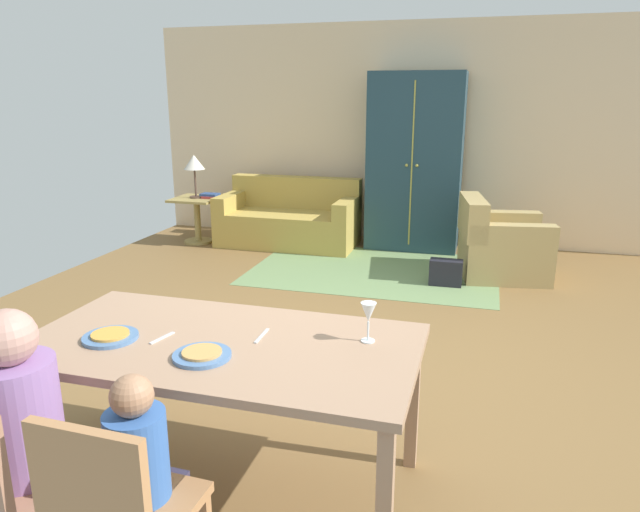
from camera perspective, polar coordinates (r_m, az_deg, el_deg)
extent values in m
cube|color=brown|center=(4.75, 3.86, -7.44)|extent=(6.84, 6.27, 0.02)
cube|color=beige|center=(7.53, 9.33, 11.61)|extent=(6.84, 0.10, 2.70)
cube|color=tan|center=(2.72, -9.70, -8.57)|extent=(1.79, 0.94, 0.04)
cube|color=tan|center=(3.05, -27.80, -15.50)|extent=(0.06, 0.06, 0.72)
cube|color=tan|center=(2.36, 6.32, -23.43)|extent=(0.06, 0.06, 0.72)
cube|color=tan|center=(3.60, -18.84, -9.68)|extent=(0.06, 0.06, 0.72)
cube|color=tan|center=(3.04, 9.06, -13.89)|extent=(0.06, 0.06, 0.72)
cylinder|color=#4C73A5|center=(2.86, -19.82, -7.48)|extent=(0.25, 0.25, 0.02)
cylinder|color=gold|center=(2.85, -19.85, -7.21)|extent=(0.17, 0.17, 0.01)
cylinder|color=#4E74A9|center=(2.56, -11.47, -9.52)|extent=(0.25, 0.25, 0.02)
cylinder|color=tan|center=(2.56, -11.49, -9.22)|extent=(0.17, 0.17, 0.01)
cylinder|color=silver|center=(2.68, 4.70, -8.27)|extent=(0.06, 0.06, 0.01)
cylinder|color=silver|center=(2.66, 4.72, -7.32)|extent=(0.01, 0.01, 0.09)
cone|color=silver|center=(2.63, 4.77, -5.51)|extent=(0.07, 0.07, 0.09)
cube|color=silver|center=(2.79, -15.20, -7.74)|extent=(0.05, 0.15, 0.01)
cube|color=silver|center=(2.74, -5.73, -7.77)|extent=(0.02, 0.17, 0.01)
cube|color=#A37357|center=(2.60, -27.55, -19.34)|extent=(0.46, 0.46, 0.04)
cube|color=#A37357|center=(2.93, -26.61, -20.23)|extent=(0.04, 0.04, 0.41)
cube|color=#2D2E43|center=(2.79, -24.77, -21.51)|extent=(0.30, 0.37, 0.45)
cylinder|color=#946CAC|center=(2.51, -27.32, -13.94)|extent=(0.30, 0.30, 0.46)
sphere|color=tan|center=(2.38, -28.30, -7.05)|extent=(0.21, 0.21, 0.21)
cube|color=#B07B4D|center=(2.33, -17.90, -22.68)|extent=(0.43, 0.43, 0.04)
cube|color=#B07B4D|center=(2.07, -21.65, -20.43)|extent=(0.42, 0.05, 0.42)
cylinder|color=#3763AE|center=(2.26, -17.43, -18.12)|extent=(0.22, 0.22, 0.33)
sphere|color=#A87857|center=(2.14, -17.95, -12.89)|extent=(0.15, 0.15, 0.15)
cube|color=#6D8A57|center=(6.34, 5.31, -1.37)|extent=(2.60, 1.80, 0.01)
cube|color=#B69845|center=(7.35, -3.14, 2.70)|extent=(1.71, 0.84, 0.42)
cube|color=#B69845|center=(7.59, -2.34, 6.27)|extent=(1.71, 0.20, 0.40)
cube|color=#B69845|center=(7.57, -8.66, 5.32)|extent=(0.18, 0.84, 0.20)
cube|color=#B69845|center=(7.08, 2.69, 4.77)|extent=(0.18, 0.84, 0.20)
cube|color=tan|center=(6.38, 17.51, 0.00)|extent=(0.97, 0.97, 0.42)
cube|color=tan|center=(6.24, 14.74, 3.73)|extent=(0.33, 0.87, 0.40)
cube|color=tan|center=(5.99, 18.31, 2.01)|extent=(0.86, 0.31, 0.20)
cube|color=tan|center=(6.63, 17.21, 3.35)|extent=(0.86, 0.31, 0.20)
cube|color=#213D4B|center=(7.17, 9.27, 9.01)|extent=(1.10, 0.56, 2.10)
cube|color=#ADA442|center=(6.89, 8.98, 8.76)|extent=(0.02, 0.01, 1.89)
sphere|color=#ADA442|center=(6.89, 8.47, 8.78)|extent=(0.04, 0.04, 0.04)
sphere|color=#ADA442|center=(6.88, 9.47, 8.73)|extent=(0.04, 0.04, 0.04)
cube|color=#9F8A4C|center=(7.56, -12.02, 5.48)|extent=(0.56, 0.56, 0.03)
cylinder|color=#9F8A4C|center=(7.61, -11.90, 3.34)|extent=(0.08, 0.08, 0.55)
cylinder|color=#9F8A4C|center=(7.67, -11.79, 1.44)|extent=(0.36, 0.36, 0.03)
cylinder|color=#4D372E|center=(7.56, -12.03, 5.67)|extent=(0.16, 0.16, 0.02)
cylinder|color=#4D372E|center=(7.53, -12.11, 7.02)|extent=(0.02, 0.02, 0.34)
cone|color=beige|center=(7.50, -12.23, 8.98)|extent=(0.26, 0.26, 0.18)
cube|color=#A33336|center=(7.49, -10.56, 5.69)|extent=(0.22, 0.16, 0.03)
cube|color=navy|center=(7.51, -10.72, 5.93)|extent=(0.22, 0.16, 0.03)
cube|color=#21202A|center=(5.93, 12.21, -1.59)|extent=(0.32, 0.16, 0.26)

